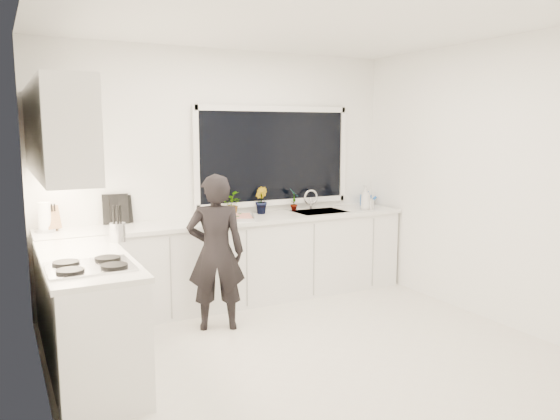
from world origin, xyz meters
TOP-DOWN VIEW (x-y plane):
  - floor at (0.00, 0.00)m, footprint 4.00×3.50m
  - wall_back at (0.00, 1.76)m, footprint 4.00×0.02m
  - wall_left at (-2.01, 0.00)m, footprint 0.02×3.50m
  - wall_right at (2.01, 0.00)m, footprint 0.02×3.50m
  - ceiling at (0.00, 0.00)m, footprint 4.00×3.50m
  - window at (0.60, 1.73)m, footprint 1.80×0.02m
  - base_cabinets_back at (0.00, 1.45)m, footprint 3.92×0.58m
  - base_cabinets_left at (-1.67, 0.35)m, footprint 0.58×1.60m
  - countertop_back at (0.00, 1.44)m, footprint 3.94×0.62m
  - countertop_left at (-1.67, 0.35)m, footprint 0.62×1.60m
  - upper_cabinets at (-1.79, 0.70)m, footprint 0.34×2.10m
  - sink at (1.05, 1.45)m, footprint 0.58×0.42m
  - faucet at (1.05, 1.65)m, footprint 0.03×0.03m
  - stovetop at (-1.69, -0.00)m, footprint 0.56×0.48m
  - person at (-0.46, 0.81)m, footprint 0.62×0.51m
  - pizza_tray at (-0.08, 1.42)m, footprint 0.60×0.52m
  - pizza at (-0.08, 1.42)m, footprint 0.55×0.46m
  - watering_can at (1.82, 1.61)m, footprint 0.17×0.17m
  - paper_towel_roll at (-1.85, 1.55)m, footprint 0.12×0.12m
  - knife_block at (-1.79, 1.59)m, footprint 0.16×0.14m
  - utensil_crock at (-1.34, 0.80)m, footprint 0.15×0.15m
  - picture_frame_large at (-1.13, 1.69)m, footprint 0.22×0.05m
  - picture_frame_small at (-1.19, 1.69)m, footprint 0.25×0.05m
  - herb_plants at (0.23, 1.61)m, footprint 0.98×0.26m
  - soap_bottles at (1.60, 1.30)m, footprint 0.17×0.11m

SIDE VIEW (x-z plane):
  - floor at x=0.00m, z-range -0.02..0.00m
  - base_cabinets_back at x=0.00m, z-range 0.00..0.88m
  - base_cabinets_left at x=-1.67m, z-range 0.00..0.88m
  - person at x=-0.46m, z-range 0.00..1.46m
  - sink at x=1.05m, z-range 0.80..0.94m
  - countertop_back at x=0.00m, z-range 0.88..0.92m
  - countertop_left at x=-1.67m, z-range 0.88..0.92m
  - stovetop at x=-1.69m, z-range 0.92..0.95m
  - pizza_tray at x=-0.08m, z-range 0.92..0.95m
  - pizza at x=-0.08m, z-range 0.95..0.96m
  - watering_can at x=1.82m, z-range 0.92..1.05m
  - utensil_crock at x=-1.34m, z-range 0.92..1.08m
  - faucet at x=1.05m, z-range 0.92..1.14m
  - knife_block at x=-1.79m, z-range 0.92..1.14m
  - soap_bottles at x=1.60m, z-range 0.91..1.19m
  - paper_towel_roll at x=-1.85m, z-range 0.92..1.18m
  - herb_plants at x=0.23m, z-range 0.91..1.20m
  - picture_frame_large at x=-1.13m, z-range 0.92..1.20m
  - picture_frame_small at x=-1.19m, z-range 0.92..1.22m
  - wall_back at x=0.00m, z-range 0.00..2.70m
  - wall_left at x=-2.01m, z-range 0.00..2.70m
  - wall_right at x=2.01m, z-range 0.00..2.70m
  - window at x=0.60m, z-range 1.05..2.05m
  - upper_cabinets at x=-1.79m, z-range 1.50..2.20m
  - ceiling at x=0.00m, z-range 2.70..2.72m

